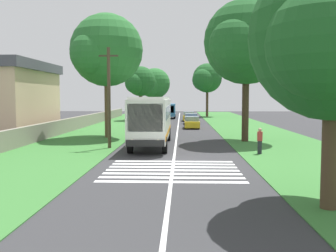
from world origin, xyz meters
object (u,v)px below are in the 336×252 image
(trailing_minibus_0, at_px, (169,109))
(utility_pole, at_px, (109,96))
(coach_bus, at_px, (152,118))
(roadside_tree_right_2, at_px, (244,44))
(roadside_building, at_px, (1,98))
(trailing_car_1, at_px, (191,119))
(roadside_tree_left_2, at_px, (140,82))
(roadside_tree_right_0, at_px, (329,41))
(trailing_car_0, at_px, (192,123))
(roadside_tree_right_1, at_px, (206,79))
(trailing_car_2, at_px, (189,117))
(roadside_tree_left_1, at_px, (106,52))
(roadside_tree_left_0, at_px, (154,84))
(pedestrian, at_px, (260,141))

(trailing_minibus_0, distance_m, utility_pole, 40.01)
(coach_bus, height_order, roadside_tree_right_2, roadside_tree_right_2)
(roadside_tree_right_2, xyz_separation_m, roadside_building, (4.18, 22.48, -4.45))
(trailing_car_1, height_order, roadside_tree_left_2, roadside_tree_left_2)
(roadside_tree_left_2, height_order, roadside_tree_right_0, roadside_tree_left_2)
(trailing_car_0, distance_m, roadside_tree_right_1, 28.19)
(trailing_car_0, relative_size, trailing_minibus_0, 0.72)
(trailing_car_1, distance_m, roadside_tree_right_0, 41.30)
(trailing_car_2, bearing_deg, trailing_car_0, -179.46)
(roadside_building, bearing_deg, trailing_car_0, -62.93)
(utility_pole, relative_size, roadside_building, 0.60)
(trailing_car_1, distance_m, roadside_tree_left_1, 21.40)
(roadside_tree_left_2, bearing_deg, utility_pole, -177.55)
(coach_bus, xyz_separation_m, roadside_tree_right_1, (44.02, -6.86, 4.98))
(trailing_minibus_0, bearing_deg, roadside_tree_left_2, 141.88)
(trailing_minibus_0, bearing_deg, trailing_car_1, -165.86)
(coach_bus, height_order, trailing_car_1, coach_bus)
(trailing_car_2, height_order, roadside_tree_left_2, roadside_tree_left_2)
(roadside_tree_left_0, xyz_separation_m, roadside_tree_right_0, (-69.51, -10.73, -0.90))
(trailing_car_2, relative_size, trailing_minibus_0, 0.72)
(roadside_building, relative_size, pedestrian, 7.12)
(roadside_tree_right_1, relative_size, pedestrian, 5.93)
(roadside_building, bearing_deg, roadside_tree_left_1, -97.17)
(roadside_tree_right_1, bearing_deg, trailing_car_0, 172.92)
(roadside_tree_left_0, xyz_separation_m, roadside_tree_left_1, (-47.08, 0.95, 1.33))
(pedestrian, bearing_deg, roadside_tree_right_0, 178.59)
(trailing_minibus_0, distance_m, roadside_tree_left_1, 33.16)
(trailing_car_0, xyz_separation_m, roadside_tree_left_2, (15.66, 7.91, 5.39))
(trailing_minibus_0, height_order, pedestrian, trailing_minibus_0)
(roadside_tree_left_2, distance_m, roadside_tree_right_1, 16.20)
(roadside_tree_right_2, relative_size, utility_pole, 1.62)
(trailing_car_1, distance_m, roadside_tree_left_0, 30.10)
(trailing_car_0, bearing_deg, roadside_building, 117.07)
(trailing_minibus_0, xyz_separation_m, roadside_tree_left_1, (-32.22, 4.73, 6.22))
(utility_pole, bearing_deg, roadside_tree_left_0, 0.76)
(coach_bus, distance_m, pedestrian, 8.54)
(roadside_tree_left_0, xyz_separation_m, pedestrian, (-57.26, -11.03, -5.53))
(roadside_tree_left_2, distance_m, utility_pole, 34.17)
(roadside_tree_left_1, distance_m, utility_pole, 8.74)
(pedestrian, bearing_deg, roadside_tree_right_2, -0.41)
(roadside_tree_left_1, height_order, roadside_tree_left_2, roadside_tree_left_1)
(roadside_tree_left_1, bearing_deg, trailing_car_1, -23.98)
(trailing_minibus_0, distance_m, roadside_tree_right_0, 55.23)
(roadside_tree_left_2, bearing_deg, trailing_car_1, -135.09)
(trailing_car_2, bearing_deg, trailing_car_1, -178.09)
(roadside_tree_left_2, xyz_separation_m, roadside_tree_right_1, (11.57, -11.29, 1.07))
(roadside_tree_right_2, bearing_deg, trailing_car_2, 8.27)
(roadside_building, bearing_deg, roadside_tree_left_0, -13.98)
(roadside_tree_left_1, bearing_deg, coach_bus, -142.20)
(trailing_car_1, height_order, roadside_tree_left_1, roadside_tree_left_1)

